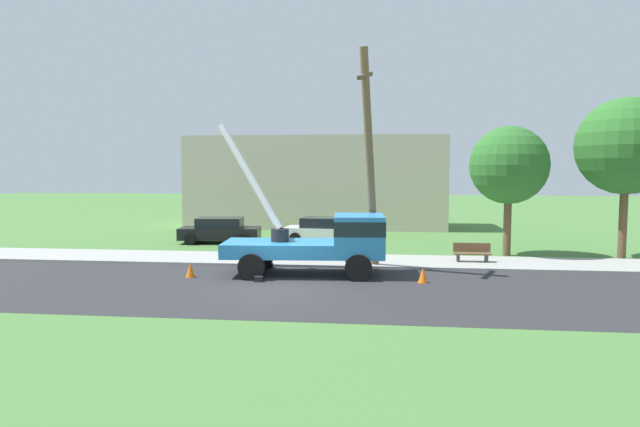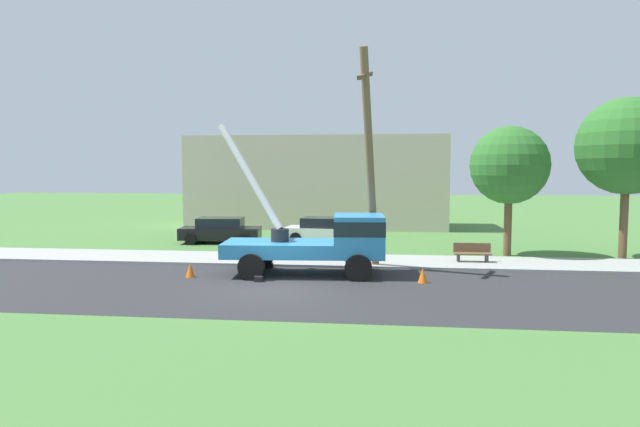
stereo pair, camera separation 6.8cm
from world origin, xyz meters
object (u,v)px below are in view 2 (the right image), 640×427
(leaning_utility_pole, at_px, (370,159))
(roadside_tree_near, at_px, (509,166))
(traffic_cone_ahead, at_px, (423,275))
(utility_truck, at_px, (326,239))
(park_bench, at_px, (472,253))
(roadside_tree_far, at_px, (627,146))
(parked_sedan_black, at_px, (221,230))
(parked_sedan_white, at_px, (325,230))
(traffic_cone_behind, at_px, (190,270))

(leaning_utility_pole, height_order, roadside_tree_near, leaning_utility_pole)
(roadside_tree_near, bearing_deg, traffic_cone_ahead, -122.40)
(utility_truck, bearing_deg, traffic_cone_ahead, -17.31)
(park_bench, relative_size, roadside_tree_far, 0.22)
(parked_sedan_black, relative_size, parked_sedan_white, 1.00)
(traffic_cone_ahead, bearing_deg, roadside_tree_near, 57.60)
(utility_truck, xyz_separation_m, parked_sedan_white, (-1.08, 9.41, -0.70))
(traffic_cone_ahead, xyz_separation_m, parked_sedan_white, (-4.75, 10.56, 0.43))
(leaning_utility_pole, xyz_separation_m, parked_sedan_white, (-2.73, 8.36, -3.81))
(traffic_cone_behind, bearing_deg, parked_sedan_white, 69.17)
(leaning_utility_pole, xyz_separation_m, roadside_tree_far, (11.49, 4.38, 0.62))
(leaning_utility_pole, distance_m, traffic_cone_ahead, 5.19)
(parked_sedan_white, bearing_deg, traffic_cone_behind, -110.83)
(leaning_utility_pole, distance_m, roadside_tree_far, 12.31)
(park_bench, bearing_deg, parked_sedan_black, 157.39)
(parked_sedan_black, bearing_deg, roadside_tree_far, -9.08)
(parked_sedan_white, distance_m, roadside_tree_far, 15.42)
(leaning_utility_pole, height_order, park_bench, leaning_utility_pole)
(parked_sedan_white, relative_size, park_bench, 2.85)
(leaning_utility_pole, bearing_deg, park_bench, 26.41)
(roadside_tree_far, bearing_deg, leaning_utility_pole, -159.11)
(traffic_cone_behind, distance_m, roadside_tree_far, 19.97)
(traffic_cone_behind, bearing_deg, traffic_cone_ahead, -0.22)
(traffic_cone_behind, distance_m, parked_sedan_white, 11.27)
(leaning_utility_pole, bearing_deg, traffic_cone_ahead, -47.48)
(park_bench, bearing_deg, utility_truck, -151.87)
(utility_truck, distance_m, parked_sedan_black, 11.04)
(parked_sedan_black, height_order, roadside_tree_near, roadside_tree_near)
(traffic_cone_ahead, bearing_deg, roadside_tree_far, 34.81)
(roadside_tree_far, bearing_deg, park_bench, -162.79)
(utility_truck, distance_m, parked_sedan_white, 9.50)
(traffic_cone_behind, xyz_separation_m, roadside_tree_far, (18.23, 6.55, 4.87))
(parked_sedan_black, height_order, parked_sedan_white, same)
(parked_sedan_white, xyz_separation_m, roadside_tree_near, (9.16, -3.61, 3.58))
(leaning_utility_pole, bearing_deg, traffic_cone_behind, -162.17)
(traffic_cone_behind, xyz_separation_m, roadside_tree_near, (13.17, 6.92, 4.01))
(leaning_utility_pole, height_order, traffic_cone_ahead, leaning_utility_pole)
(utility_truck, distance_m, roadside_tree_near, 10.36)
(traffic_cone_behind, distance_m, roadside_tree_near, 15.40)
(utility_truck, xyz_separation_m, roadside_tree_far, (13.15, 5.44, 3.74))
(traffic_cone_ahead, xyz_separation_m, parked_sedan_black, (-10.53, 9.78, 0.43))
(parked_sedan_white, bearing_deg, leaning_utility_pole, -71.89)
(traffic_cone_behind, xyz_separation_m, parked_sedan_black, (-1.77, 9.75, 0.43))
(utility_truck, distance_m, leaning_utility_pole, 3.69)
(leaning_utility_pole, relative_size, parked_sedan_white, 1.93)
(leaning_utility_pole, height_order, traffic_cone_behind, leaning_utility_pole)
(leaning_utility_pole, relative_size, parked_sedan_black, 1.94)
(park_bench, xyz_separation_m, roadside_tree_near, (2.01, 2.55, 3.82))
(traffic_cone_ahead, distance_m, parked_sedan_white, 11.59)
(traffic_cone_behind, height_order, parked_sedan_white, parked_sedan_white)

